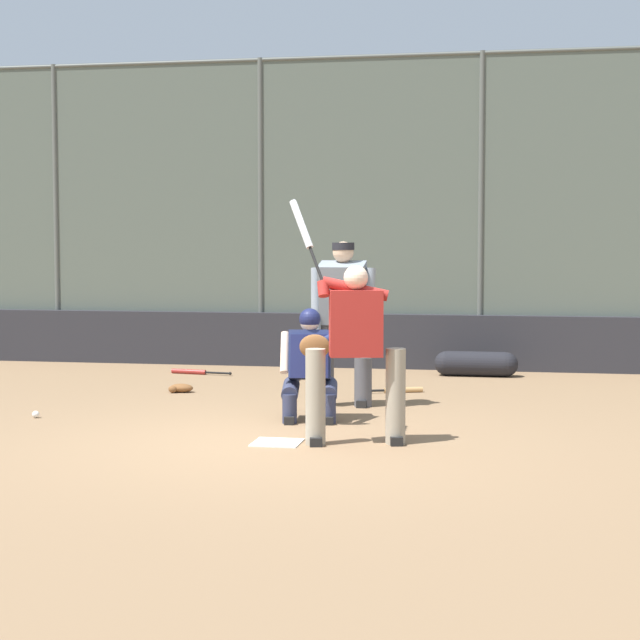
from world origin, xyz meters
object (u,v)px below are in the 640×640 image
object	(u,v)px
fielding_glove_on_dirt	(180,388)
spare_bat_by_padding	(298,376)
umpire_home	(343,318)
spare_bat_near_backstop	(398,390)
equipment_bag_dugout_side	(476,364)
batter_at_plate	(355,347)
spare_bat_third_base_side	(193,372)
catcher_behind_plate	(310,363)
baseball_loose	(36,414)

from	to	relation	value
fielding_glove_on_dirt	spare_bat_by_padding	bearing A→B (deg)	-125.25
spare_bat_by_padding	umpire_home	bearing A→B (deg)	16.56
spare_bat_near_backstop	equipment_bag_dugout_side	xyz separation A→B (m)	(-0.87, -1.80, 0.14)
batter_at_plate	spare_bat_third_base_side	distance (m)	5.61
spare_bat_near_backstop	spare_bat_third_base_side	bearing A→B (deg)	135.56
spare_bat_third_base_side	equipment_bag_dugout_side	xyz separation A→B (m)	(-3.85, -0.48, 0.14)
catcher_behind_plate	baseball_loose	bearing A→B (deg)	-2.07
fielding_glove_on_dirt	batter_at_plate	bearing A→B (deg)	131.35
fielding_glove_on_dirt	baseball_loose	world-z (taller)	fielding_glove_on_dirt
catcher_behind_plate	spare_bat_third_base_side	distance (m)	4.25
catcher_behind_plate	spare_bat_third_base_side	size ratio (longest dim) A/B	1.27
batter_at_plate	fielding_glove_on_dirt	bearing A→B (deg)	-61.75
umpire_home	catcher_behind_plate	bearing A→B (deg)	80.64
umpire_home	equipment_bag_dugout_side	distance (m)	3.39
spare_bat_third_base_side	fielding_glove_on_dirt	distance (m)	1.80
batter_at_plate	baseball_loose	size ratio (longest dim) A/B	29.84
spare_bat_near_backstop	equipment_bag_dugout_side	world-z (taller)	equipment_bag_dugout_side
spare_bat_by_padding	fielding_glove_on_dirt	distance (m)	1.96
fielding_glove_on_dirt	baseball_loose	xyz separation A→B (m)	(0.89, 2.10, -0.01)
batter_at_plate	umpire_home	bearing A→B (deg)	-91.36
catcher_behind_plate	umpire_home	bearing A→B (deg)	-109.47
fielding_glove_on_dirt	equipment_bag_dugout_side	distance (m)	4.14
spare_bat_by_padding	baseball_loose	world-z (taller)	baseball_loose
spare_bat_by_padding	equipment_bag_dugout_side	xyz separation A→B (m)	(-2.34, -0.65, 0.14)
spare_bat_by_padding	spare_bat_third_base_side	size ratio (longest dim) A/B	0.92
spare_bat_third_base_side	equipment_bag_dugout_side	bearing A→B (deg)	-163.43
baseball_loose	spare_bat_third_base_side	bearing A→B (deg)	-97.46
spare_bat_by_padding	spare_bat_third_base_side	distance (m)	1.52
umpire_home	spare_bat_near_backstop	bearing A→B (deg)	-110.53
spare_bat_by_padding	baseball_loose	bearing A→B (deg)	-34.90
baseball_loose	batter_at_plate	bearing A→B (deg)	166.54
umpire_home	equipment_bag_dugout_side	bearing A→B (deg)	-112.97
umpire_home	fielding_glove_on_dirt	bearing A→B (deg)	-18.52
batter_at_plate	umpire_home	xyz separation A→B (m)	(0.45, -2.17, 0.11)
catcher_behind_plate	spare_bat_by_padding	size ratio (longest dim) A/B	1.39
catcher_behind_plate	equipment_bag_dugout_side	xyz separation A→B (m)	(-1.53, -4.00, -0.42)
spare_bat_by_padding	spare_bat_third_base_side	bearing A→B (deg)	-102.46
umpire_home	fielding_glove_on_dirt	xyz separation A→B (m)	(2.12, -0.76, -0.93)
spare_bat_by_padding	baseball_loose	distance (m)	4.21
spare_bat_third_base_side	equipment_bag_dugout_side	size ratio (longest dim) A/B	0.79
catcher_behind_plate	baseball_loose	size ratio (longest dim) A/B	15.46
catcher_behind_plate	fielding_glove_on_dirt	world-z (taller)	catcher_behind_plate
spare_bat_by_padding	spare_bat_third_base_side	world-z (taller)	same
catcher_behind_plate	umpire_home	distance (m)	1.09
fielding_glove_on_dirt	baseball_loose	distance (m)	2.28
umpire_home	spare_bat_third_base_side	world-z (taller)	umpire_home
spare_bat_near_backstop	baseball_loose	xyz separation A→B (m)	(3.49, 2.54, 0.00)
batter_at_plate	fielding_glove_on_dirt	distance (m)	3.98
batter_at_plate	spare_bat_near_backstop	xyz separation A→B (m)	(-0.03, -3.37, -0.85)
spare_bat_near_backstop	baseball_loose	size ratio (longest dim) A/B	10.84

